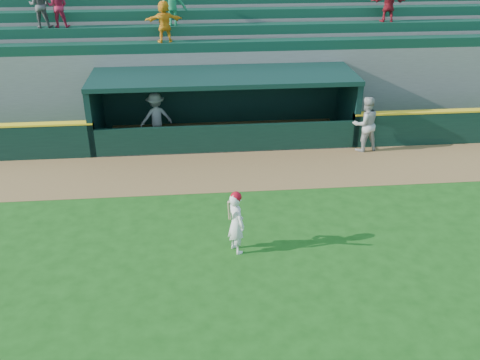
{
  "coord_description": "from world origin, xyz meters",
  "views": [
    {
      "loc": [
        -1.18,
        -10.8,
        7.47
      ],
      "look_at": [
        0.0,
        1.6,
        1.3
      ],
      "focal_mm": 40.0,
      "sensor_mm": 36.0,
      "label": 1
    }
  ],
  "objects": [
    {
      "name": "batter_at_plate",
      "position": [
        -0.22,
        0.29,
        0.83
      ],
      "size": [
        0.59,
        0.83,
        1.66
      ],
      "color": "silver",
      "rests_on": "ground"
    },
    {
      "name": "dugout_player_inside",
      "position": [
        -2.48,
        7.86,
        0.9
      ],
      "size": [
        1.3,
        0.95,
        1.79
      ],
      "primitive_type": "imported",
      "rotation": [
        0.0,
        0.0,
        3.42
      ],
      "color": "#9D9D98",
      "rests_on": "ground"
    },
    {
      "name": "stands",
      "position": [
        0.0,
        12.57,
        2.4
      ],
      "size": [
        34.5,
        6.27,
        7.48
      ],
      "color": "slate",
      "rests_on": "ground"
    },
    {
      "name": "warning_track",
      "position": [
        0.0,
        4.9,
        0.01
      ],
      "size": [
        40.0,
        3.0,
        0.01
      ],
      "primitive_type": "cube",
      "color": "brown",
      "rests_on": "ground"
    },
    {
      "name": "dugout",
      "position": [
        0.0,
        8.0,
        1.36
      ],
      "size": [
        9.4,
        2.8,
        2.46
      ],
      "color": "slate",
      "rests_on": "ground"
    },
    {
      "name": "ground",
      "position": [
        0.0,
        0.0,
        0.0
      ],
      "size": [
        120.0,
        120.0,
        0.0
      ],
      "primitive_type": "plane",
      "color": "#164812",
      "rests_on": "ground"
    },
    {
      "name": "dugout_player_front",
      "position": [
        4.82,
        6.2,
        0.98
      ],
      "size": [
        1.07,
        0.9,
        1.96
      ],
      "primitive_type": "imported",
      "rotation": [
        0.0,
        0.0,
        3.32
      ],
      "color": "#A7A7A2",
      "rests_on": "ground"
    }
  ]
}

